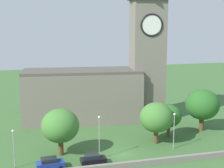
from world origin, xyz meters
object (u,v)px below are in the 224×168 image
at_px(car_blue, 50,163).
at_px(tree_by_tower, 202,105).
at_px(car_black, 93,159).
at_px(streetlamp_west_end, 13,142).
at_px(church, 105,80).
at_px(tree_riverside_west, 169,116).
at_px(streetlamp_central, 174,125).
at_px(tree_riverside_east, 156,118).
at_px(tree_churchyard, 60,126).
at_px(streetlamp_west_mid, 99,131).

xyz_separation_m(car_blue, tree_by_tower, (33.41, 11.32, 4.80)).
height_order(car_black, streetlamp_west_end, streetlamp_west_end).
height_order(church, tree_by_tower, church).
bearing_deg(tree_riverside_west, car_blue, -159.57).
height_order(streetlamp_central, tree_riverside_east, tree_riverside_east).
bearing_deg(car_blue, tree_riverside_west, 20.43).
relative_size(car_black, tree_churchyard, 0.51).
bearing_deg(streetlamp_west_mid, tree_riverside_east, 20.69).
distance_m(tree_riverside_west, tree_churchyard, 22.69).
bearing_deg(tree_churchyard, streetlamp_west_mid, -29.38).
distance_m(streetlamp_west_end, tree_churchyard, 8.70).
bearing_deg(tree_by_tower, tree_riverside_east, -159.10).
bearing_deg(tree_by_tower, church, 143.29).
distance_m(streetlamp_west_end, tree_riverside_east, 26.83).
bearing_deg(tree_riverside_west, streetlamp_west_end, -166.19).
bearing_deg(car_blue, car_black, -1.30).
distance_m(streetlamp_central, tree_riverside_west, 6.48).
relative_size(streetlamp_west_mid, tree_churchyard, 0.91).
distance_m(tree_churchyard, tree_by_tower, 31.60).
bearing_deg(streetlamp_west_mid, church, 73.86).
xyz_separation_m(church, car_black, (-8.22, -25.05, -8.81)).
relative_size(car_blue, streetlamp_west_mid, 0.59).
bearing_deg(car_black, streetlamp_west_mid, 52.63).
bearing_deg(tree_churchyard, streetlamp_central, -6.62).
distance_m(church, tree_by_tower, 23.04).
xyz_separation_m(car_blue, streetlamp_central, (22.94, 2.99, 3.64)).
relative_size(church, tree_riverside_west, 5.09).
xyz_separation_m(car_blue, tree_churchyard, (2.38, 5.37, 4.41)).
relative_size(church, tree_by_tower, 3.80).
xyz_separation_m(streetlamp_west_mid, tree_riverside_west, (16.16, 7.32, -0.61)).
bearing_deg(tree_churchyard, car_black, -50.10).
bearing_deg(car_black, streetlamp_central, 11.16).
bearing_deg(tree_riverside_east, streetlamp_west_mid, -159.31).
bearing_deg(church, streetlamp_west_mid, -106.14).
relative_size(car_black, streetlamp_central, 0.63).
bearing_deg(streetlamp_central, tree_riverside_west, 74.02).
xyz_separation_m(streetlamp_west_end, tree_churchyard, (7.87, 3.59, 0.98)).
bearing_deg(church, tree_by_tower, -36.71).
bearing_deg(streetlamp_west_end, tree_by_tower, 13.78).
xyz_separation_m(church, tree_churchyard, (-12.84, -19.52, -4.37)).
bearing_deg(church, tree_riverside_east, -72.80).
xyz_separation_m(streetlamp_central, tree_riverside_west, (1.78, 6.23, -0.14)).
bearing_deg(streetlamp_west_mid, tree_riverside_west, 24.38).
distance_m(car_black, tree_riverside_west, 20.35).
bearing_deg(streetlamp_west_end, car_blue, -17.98).
bearing_deg(tree_riverside_east, streetlamp_central, -60.16).
height_order(tree_riverside_east, tree_by_tower, tree_by_tower).
xyz_separation_m(streetlamp_central, tree_churchyard, (-20.56, 2.39, 0.78)).
xyz_separation_m(streetlamp_central, tree_riverside_east, (-2.04, 3.56, 0.56)).
relative_size(church, tree_churchyard, 4.11).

